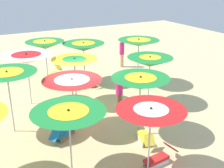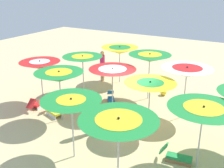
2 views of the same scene
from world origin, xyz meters
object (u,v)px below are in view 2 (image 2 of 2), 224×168
beach_umbrella_1 (203,113)px  lounger_2 (38,103)px  beachgoer_0 (102,65)px  beachgoer_2 (94,112)px  beach_umbrella_10 (83,59)px  beach_umbrella_11 (120,50)px  beach_umbrella_0 (118,124)px  beach_umbrella_5 (187,72)px  beach_ball (163,92)px  beach_umbrella_7 (112,72)px  beach_umbrella_3 (71,105)px  beach_umbrella_9 (40,65)px  lounger_0 (177,156)px  beach_umbrella_6 (59,77)px  beach_umbrella_4 (150,86)px  lounger_4 (111,99)px  beach_umbrella_8 (150,58)px  lounger_3 (53,111)px

beach_umbrella_1 → lounger_2: bearing=174.4°
beachgoer_0 → beachgoer_2: bearing=-73.9°
beach_umbrella_10 → beach_umbrella_11: (0.85, 2.55, 0.04)m
beach_umbrella_0 → beach_umbrella_5: bearing=87.8°
beachgoer_0 → beach_ball: size_ratio=5.51×
beach_umbrella_7 → beach_umbrella_11: beach_umbrella_11 is taller
beach_umbrella_3 → beach_umbrella_9: 5.12m
lounger_0 → beachgoer_2: (-3.48, 0.18, 0.76)m
beach_umbrella_3 → beach_umbrella_6: beach_umbrella_6 is taller
beach_umbrella_5 → beachgoer_0: (-5.72, 2.31, -1.16)m
beach_umbrella_9 → beach_ball: beach_umbrella_9 is taller
beach_umbrella_4 → lounger_2: size_ratio=1.73×
beach_umbrella_4 → lounger_4: 3.57m
beach_umbrella_4 → lounger_4: (-2.68, 1.58, -1.76)m
beach_umbrella_8 → beach_umbrella_9: beach_umbrella_8 is taller
beach_umbrella_5 → lounger_4: (-3.58, -0.30, -1.96)m
beach_umbrella_5 → beach_umbrella_6: 5.43m
beach_umbrella_5 → beachgoer_2: 4.31m
beach_umbrella_1 → beach_umbrella_5: (-1.44, 3.29, 0.16)m
beach_umbrella_1 → beach_umbrella_10: 7.77m
beach_umbrella_8 → beach_umbrella_11: size_ratio=1.10×
beachgoer_2 → lounger_3: bearing=22.3°
beachgoer_0 → beach_ball: beachgoer_0 is taller
beach_umbrella_1 → beach_umbrella_7: 5.17m
lounger_3 → lounger_4: size_ratio=1.04×
beach_umbrella_11 → beach_ball: size_ratio=6.55×
beach_umbrella_0 → beach_umbrella_1: beach_umbrella_0 is taller
beach_umbrella_1 → beach_umbrella_8: size_ratio=0.92×
beach_umbrella_3 → beach_umbrella_0: bearing=-20.6°
beach_umbrella_4 → lounger_3: (-4.32, -0.91, -1.75)m
beach_umbrella_0 → beach_umbrella_9: (-6.42, 3.76, -0.33)m
beach_umbrella_6 → lounger_3: beach_umbrella_6 is taller
beach_umbrella_3 → beachgoer_0: beach_umbrella_3 is taller
beach_umbrella_3 → beach_umbrella_10: bearing=122.2°
lounger_3 → beach_umbrella_10: bearing=114.0°
beach_umbrella_10 → beachgoer_2: size_ratio=1.18×
beach_umbrella_8 → beach_umbrella_6: bearing=-120.0°
beach_umbrella_4 → beach_umbrella_11: size_ratio=0.98×
beach_umbrella_1 → lounger_3: bearing=175.7°
beach_umbrella_9 → beach_ball: 6.60m
beach_umbrella_5 → beachgoer_0: 6.27m
beach_umbrella_4 → beach_umbrella_10: (-4.65, 1.97, -0.02)m
beach_umbrella_3 → beach_umbrella_4: 3.35m
beach_umbrella_6 → beach_ball: (2.94, 4.92, -1.87)m
beach_umbrella_7 → lounger_2: bearing=-153.7°
lounger_0 → lounger_2: (-7.18, 0.80, 0.01)m
beach_umbrella_1 → beach_umbrella_4: 2.74m
lounger_4 → beach_umbrella_8: bearing=102.1°
beach_umbrella_1 → beachgoer_0: beach_umbrella_1 is taller
beach_umbrella_7 → lounger_0: size_ratio=1.92×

